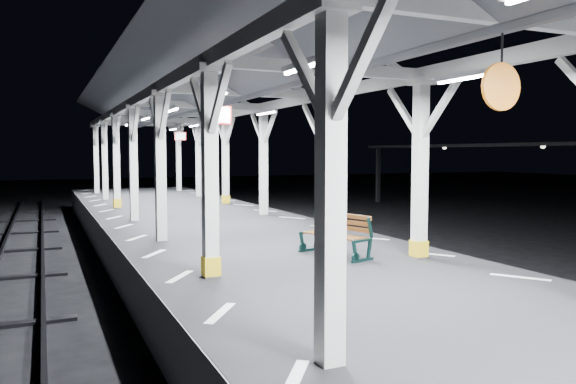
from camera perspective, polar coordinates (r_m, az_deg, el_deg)
ground at (r=8.40m, az=10.13°, el=-16.72°), size 120.00×120.00×0.00m
platform at (r=8.23m, az=10.18°, el=-13.46°), size 6.00×50.00×1.00m
hazard_stripes_left at (r=7.07m, az=-6.89°, el=-12.11°), size 1.00×48.00×0.01m
hazard_stripes_right at (r=9.65m, az=22.51°, el=-8.01°), size 1.00×48.00×0.01m
canopy at (r=8.00m, az=10.63°, el=15.50°), size 5.40×49.00×4.65m
bench_mid at (r=10.75m, az=5.09°, el=-4.21°), size 0.93×1.57×0.80m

